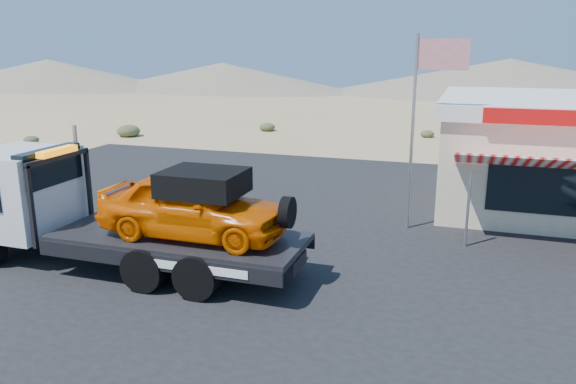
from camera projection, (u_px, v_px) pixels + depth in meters
name	position (u px, v px, depth m)	size (l,w,h in m)	color
ground	(212.00, 261.00, 15.25)	(120.00, 120.00, 0.00)	#9B8058
asphalt_lot	(313.00, 234.00, 17.39)	(32.00, 24.00, 0.02)	black
tow_truck	(119.00, 207.00, 14.43)	(9.14, 2.71, 3.06)	black
flagpole	(421.00, 111.00, 16.93)	(1.55, 0.10, 6.00)	#99999E
desert_scrub	(69.00, 153.00, 28.71)	(25.70, 33.65, 0.79)	#3B4525
distant_hills	(337.00, 77.00, 68.38)	(126.00, 48.00, 4.20)	#726B59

